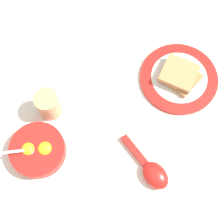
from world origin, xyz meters
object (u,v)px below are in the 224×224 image
egg_bowl (38,150)px  toast_sandwich (180,75)px  soup_spoon (152,171)px  toast_plate (179,78)px  drinking_cup (48,104)px

egg_bowl → toast_sandwich: (-0.27, 0.36, 0.01)m
egg_bowl → soup_spoon: egg_bowl is taller
toast_plate → soup_spoon: size_ratio=1.53×
egg_bowl → toast_plate: size_ratio=0.66×
toast_plate → toast_sandwich: size_ratio=1.73×
egg_bowl → toast_plate: 0.45m
egg_bowl → soup_spoon: bearing=87.1°
toast_sandwich → soup_spoon: toast_sandwich is taller
egg_bowl → toast_plate: egg_bowl is taller
toast_sandwich → soup_spoon: size_ratio=0.88×
toast_plate → soup_spoon: 0.29m
toast_sandwich → drinking_cup: drinking_cup is taller
egg_bowl → toast_sandwich: size_ratio=1.14×
egg_bowl → soup_spoon: (0.02, 0.30, -0.01)m
egg_bowl → drinking_cup: 0.12m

